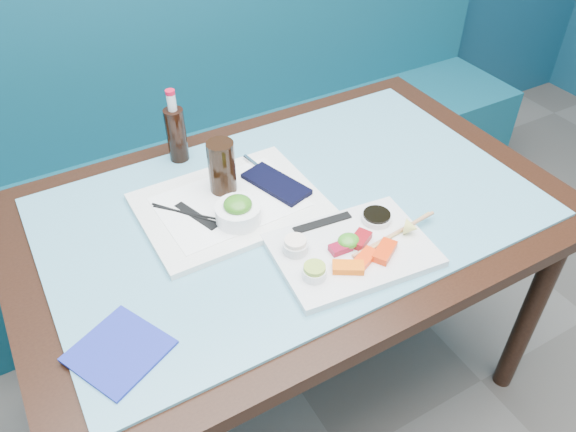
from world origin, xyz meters
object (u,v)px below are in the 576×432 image
cola_bottle_body (176,135)px  cola_glass (222,167)px  booth_bench (186,164)px  seaweed_bowl (238,213)px  blue_napkin (119,351)px  sashimi_plate (352,250)px  dining_table (291,232)px  serving_tray (230,205)px

cola_bottle_body → cola_glass: bearing=-79.4°
booth_bench → seaweed_bowl: 0.95m
booth_bench → blue_napkin: (-0.52, -1.06, 0.39)m
seaweed_bowl → cola_bottle_body: cola_bottle_body is taller
seaweed_bowl → cola_glass: 0.14m
booth_bench → sashimi_plate: booth_bench is taller
seaweed_bowl → booth_bench: bearing=80.0°
cola_glass → booth_bench: bearing=79.7°
booth_bench → cola_bottle_body: booth_bench is taller
dining_table → serving_tray: bearing=152.1°
seaweed_bowl → cola_glass: bearing=81.3°
seaweed_bowl → blue_napkin: size_ratio=0.69×
dining_table → sashimi_plate: (0.04, -0.22, 0.10)m
sashimi_plate → serving_tray: sashimi_plate is taller
seaweed_bowl → serving_tray: bearing=82.4°
serving_tray → cola_bottle_body: (-0.03, 0.27, 0.07)m
serving_tray → seaweed_bowl: size_ratio=3.97×
cola_glass → blue_napkin: bearing=-137.9°
sashimi_plate → cola_bottle_body: (-0.21, 0.56, 0.07)m
booth_bench → cola_bottle_body: (-0.17, -0.50, 0.46)m
seaweed_bowl → cola_glass: (0.02, 0.13, 0.05)m
dining_table → blue_napkin: size_ratio=8.58×
serving_tray → blue_napkin: (-0.38, -0.29, -0.01)m
booth_bench → cola_bottle_body: bearing=-108.8°
booth_bench → serving_tray: booth_bench is taller
seaweed_bowl → dining_table: bearing=0.6°
cola_bottle_body → booth_bench: bearing=71.2°
booth_bench → blue_napkin: 1.24m
booth_bench → cola_glass: size_ratio=20.97×
sashimi_plate → seaweed_bowl: seaweed_bowl is taller
dining_table → blue_napkin: blue_napkin is taller
blue_napkin → seaweed_bowl: bearing=30.9°
dining_table → seaweed_bowl: (-0.15, -0.00, 0.13)m
dining_table → sashimi_plate: 0.24m
dining_table → sashimi_plate: bearing=-80.5°
cola_glass → serving_tray: bearing=-100.3°
sashimi_plate → blue_napkin: 0.55m
sashimi_plate → cola_bottle_body: cola_bottle_body is taller
dining_table → serving_tray: (-0.14, 0.07, 0.10)m
dining_table → blue_napkin: bearing=-156.8°
seaweed_bowl → cola_bottle_body: (-0.02, 0.34, 0.04)m
booth_bench → seaweed_bowl: bearing=-100.0°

